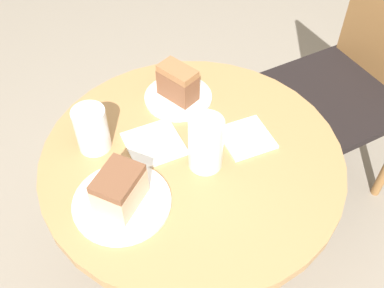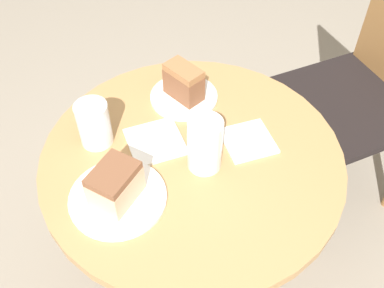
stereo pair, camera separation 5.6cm
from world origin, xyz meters
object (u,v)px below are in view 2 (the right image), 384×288
(plate_near, at_px, (118,198))
(plate_far, at_px, (184,97))
(chair, at_px, (362,94))
(glass_lemonade, at_px, (94,125))
(cake_slice_near, at_px, (115,184))
(cake_slice_far, at_px, (184,82))
(glass_water, at_px, (205,147))

(plate_near, bearing_deg, plate_far, 122.62)
(chair, bearing_deg, glass_lemonade, -87.60)
(cake_slice_near, height_order, cake_slice_far, cake_slice_far)
(chair, xyz_separation_m, glass_lemonade, (-0.13, -0.94, 0.27))
(plate_near, relative_size, cake_slice_far, 1.95)
(plate_far, bearing_deg, glass_water, -21.85)
(plate_near, xyz_separation_m, plate_far, (-0.20, 0.32, 0.00))
(cake_slice_far, distance_m, glass_lemonade, 0.28)
(glass_lemonade, bearing_deg, plate_far, 91.99)
(chair, height_order, glass_lemonade, chair)
(chair, xyz_separation_m, plate_near, (0.06, -0.99, 0.22))
(cake_slice_far, distance_m, glass_water, 0.25)
(glass_lemonade, bearing_deg, chair, 81.93)
(plate_far, distance_m, cake_slice_far, 0.05)
(plate_near, distance_m, glass_water, 0.24)
(plate_far, height_order, glass_water, glass_water)
(cake_slice_far, relative_size, glass_lemonade, 0.96)
(chair, bearing_deg, cake_slice_near, -76.01)
(chair, height_order, glass_water, chair)
(glass_lemonade, relative_size, glass_water, 0.84)
(chair, distance_m, glass_water, 0.81)
(glass_lemonade, bearing_deg, plate_near, -12.68)
(chair, distance_m, cake_slice_far, 0.74)
(plate_near, distance_m, plate_far, 0.38)
(plate_far, bearing_deg, cake_slice_near, -57.38)
(chair, bearing_deg, plate_near, -76.01)
(chair, xyz_separation_m, glass_water, (0.09, -0.76, 0.28))
(cake_slice_far, xyz_separation_m, glass_lemonade, (0.01, -0.27, -0.00))
(plate_near, bearing_deg, glass_lemonade, 167.32)
(cake_slice_near, relative_size, cake_slice_far, 1.17)
(glass_lemonade, xyz_separation_m, glass_water, (0.22, 0.18, 0.01))
(cake_slice_far, bearing_deg, glass_lemonade, -88.01)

